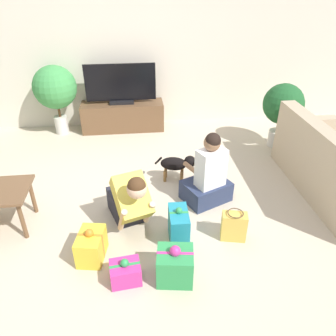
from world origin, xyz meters
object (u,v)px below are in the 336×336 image
object	(u,v)px
person_kneeling	(129,200)
sofa_right	(334,170)
gift_box_c	(179,226)
person_sitting	(208,177)
tv_console	(123,116)
gift_box_b	(91,246)
tv	(121,86)
dog	(178,164)
gift_box_a	(175,265)
potted_plant_corner_right	(283,107)
gift_bag_a	(234,226)
potted_plant_back_left	(55,89)
gift_box_d	(125,272)

from	to	relation	value
person_kneeling	sofa_right	bearing A→B (deg)	-10.46
sofa_right	gift_box_c	xyz separation A→B (m)	(-1.99, -0.65, -0.13)
sofa_right	gift_box_c	world-z (taller)	sofa_right
person_sitting	sofa_right	bearing A→B (deg)	155.51
tv_console	gift_box_c	xyz separation A→B (m)	(0.57, -2.86, -0.06)
gift_box_b	sofa_right	bearing A→B (deg)	15.46
tv	dog	xyz separation A→B (m)	(0.71, -1.74, -0.52)
gift_box_a	person_sitting	bearing A→B (deg)	64.59
potted_plant_corner_right	person_kneeling	bearing A→B (deg)	-144.47
sofa_right	person_kneeling	size ratio (longest dim) A/B	2.41
sofa_right	gift_bag_a	distance (m)	1.59
sofa_right	potted_plant_corner_right	size ratio (longest dim) A/B	1.94
tv	potted_plant_corner_right	distance (m)	2.58
potted_plant_back_left	gift_box_b	size ratio (longest dim) A/B	3.03
person_kneeling	gift_box_b	xyz separation A→B (m)	(-0.37, -0.44, -0.19)
tv	sofa_right	bearing A→B (deg)	-40.92
person_sitting	gift_box_a	size ratio (longest dim) A/B	2.37
sofa_right	gift_bag_a	xyz separation A→B (m)	(-1.43, -0.68, -0.15)
gift_box_c	gift_bag_a	world-z (taller)	gift_box_c
dog	potted_plant_back_left	bearing A→B (deg)	58.26
gift_box_d	gift_bag_a	distance (m)	1.18
person_kneeling	gift_bag_a	world-z (taller)	person_kneeling
person_kneeling	tv_console	bearing A→B (deg)	73.35
potted_plant_corner_right	person_kneeling	distance (m)	2.87
gift_box_a	gift_box_d	xyz separation A→B (m)	(-0.44, 0.02, -0.06)
person_sitting	dog	bearing A→B (deg)	-83.71
person_kneeling	gift_bag_a	size ratio (longest dim) A/B	2.42
potted_plant_corner_right	potted_plant_back_left	bearing A→B (deg)	165.98
potted_plant_back_left	dog	world-z (taller)	potted_plant_back_left
person_sitting	gift_box_d	distance (m)	1.49
tv	person_sitting	size ratio (longest dim) A/B	1.28
tv	gift_box_b	world-z (taller)	tv
person_kneeling	gift_box_d	world-z (taller)	person_kneeling
dog	person_kneeling	bearing A→B (deg)	155.09
tv	dog	size ratio (longest dim) A/B	2.12
gift_box_b	person_kneeling	bearing A→B (deg)	49.33
person_kneeling	gift_box_b	distance (m)	0.60
potted_plant_back_left	gift_bag_a	bearing A→B (deg)	-52.77
tv	person_kneeling	bearing A→B (deg)	-88.09
gift_box_b	gift_bag_a	xyz separation A→B (m)	(1.42, 0.10, 0.01)
tv	dog	world-z (taller)	tv
sofa_right	tv_console	xyz separation A→B (m)	(-2.56, 2.22, -0.07)
tv_console	potted_plant_corner_right	bearing A→B (deg)	-20.71
potted_plant_back_left	person_sitting	xyz separation A→B (m)	(2.04, -2.17, -0.45)
sofa_right	potted_plant_back_left	size ratio (longest dim) A/B	1.68
tv	potted_plant_back_left	xyz separation A→B (m)	(-1.04, -0.05, 0.01)
potted_plant_back_left	gift_bag_a	distance (m)	3.63
potted_plant_back_left	person_kneeling	bearing A→B (deg)	-65.94
potted_plant_corner_right	person_sitting	xyz separation A→B (m)	(-1.41, -1.31, -0.32)
gift_box_a	gift_box_b	bearing A→B (deg)	155.65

